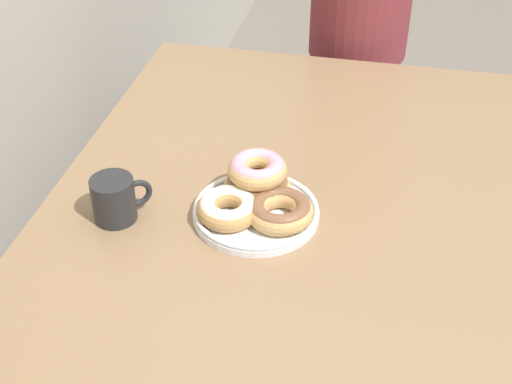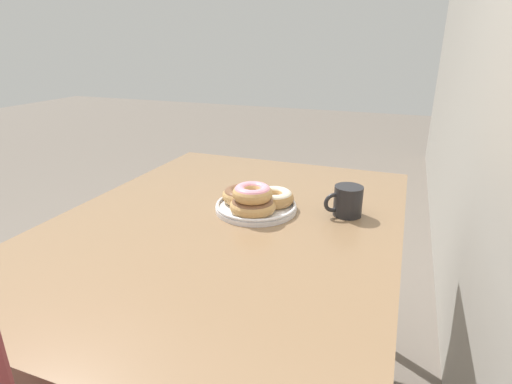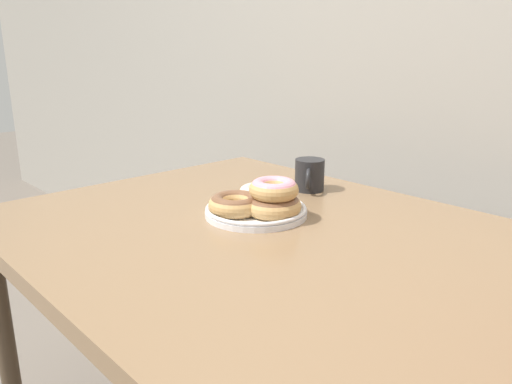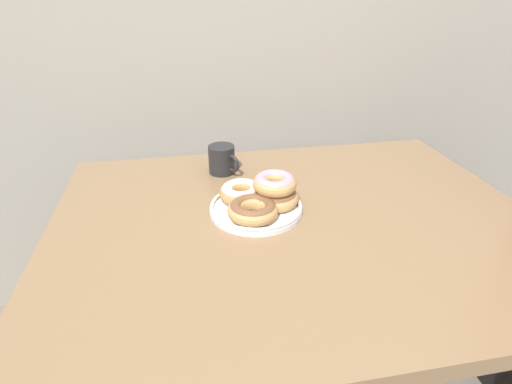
{
  "view_description": "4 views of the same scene",
  "coord_description": "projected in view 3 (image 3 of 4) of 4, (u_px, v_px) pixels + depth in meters",
  "views": [
    {
      "loc": [
        -1.18,
        0.2,
        1.66
      ],
      "look_at": [
        -0.1,
        0.44,
        0.84
      ],
      "focal_mm": 50.0,
      "sensor_mm": 36.0,
      "label": 1
    },
    {
      "loc": [
        0.97,
        0.84,
        1.26
      ],
      "look_at": [
        -0.1,
        0.44,
        0.84
      ],
      "focal_mm": 28.0,
      "sensor_mm": 36.0,
      "label": 2
    },
    {
      "loc": [
        0.75,
        -0.36,
        1.17
      ],
      "look_at": [
        -0.1,
        0.44,
        0.84
      ],
      "focal_mm": 35.0,
      "sensor_mm": 36.0,
      "label": 3
    },
    {
      "loc": [
        -0.27,
        -0.48,
        1.33
      ],
      "look_at": [
        -0.1,
        0.44,
        0.84
      ],
      "focal_mm": 28.0,
      "sensor_mm": 36.0,
      "label": 4
    }
  ],
  "objects": [
    {
      "name": "donut_plate",
      "position": [
        259.0,
        201.0,
        1.21
      ],
      "size": [
        0.26,
        0.26,
        0.1
      ],
      "color": "white",
      "rests_on": "dining_table"
    },
    {
      "name": "wall_back",
      "position": [
        450.0,
        3.0,
        1.46
      ],
      "size": [
        8.0,
        0.05,
        2.6
      ],
      "color": "#9E998E",
      "rests_on": "ground_plane"
    },
    {
      "name": "dining_table",
      "position": [
        268.0,
        260.0,
        1.14
      ],
      "size": [
        1.28,
        0.98,
        0.78
      ],
      "color": "#846647",
      "rests_on": "ground_plane"
    },
    {
      "name": "coffee_mug",
      "position": [
        310.0,
        175.0,
        1.43
      ],
      "size": [
        0.09,
        0.11,
        0.09
      ],
      "color": "#232326",
      "rests_on": "dining_table"
    }
  ]
}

